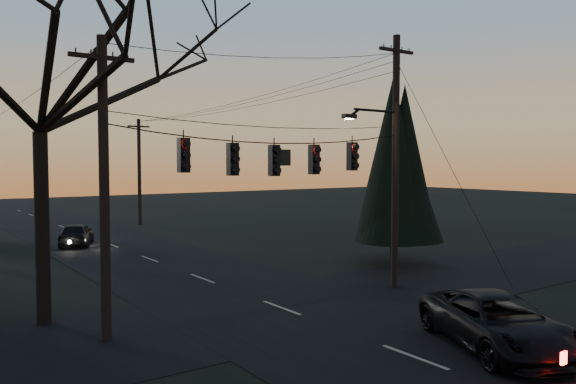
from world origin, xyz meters
TOP-DOWN VIEW (x-y plane):
  - main_road at (0.00, 20.00)m, footprint 8.00×120.00m
  - cross_road at (0.00, 10.00)m, footprint 60.00×7.00m
  - utility_pole_right at (5.50, 10.00)m, footprint 5.00×0.30m
  - utility_pole_left at (-6.00, 10.00)m, footprint 1.80×0.30m
  - utility_pole_far_r at (5.50, 38.00)m, footprint 1.80×0.30m
  - span_signal_assembly at (-0.24, 10.00)m, footprint 11.50×0.44m
  - bare_tree_left at (-7.08, 12.73)m, footprint 10.26×10.26m
  - evergreen_right at (9.74, 14.14)m, footprint 3.85×3.85m
  - suv_near at (2.28, 3.14)m, footprint 4.35×5.78m
  - sedan_oncoming_a at (-1.83, 29.00)m, footprint 3.14×4.42m

SIDE VIEW (x-z plane):
  - utility_pole_right at x=5.50m, z-range -5.00..5.00m
  - utility_pole_left at x=-6.00m, z-range -4.25..4.25m
  - utility_pole_far_r at x=5.50m, z-range -4.25..4.25m
  - cross_road at x=0.00m, z-range 0.00..0.02m
  - main_road at x=0.00m, z-range 0.00..0.02m
  - sedan_oncoming_a at x=-1.83m, z-range 0.00..1.40m
  - suv_near at x=2.28m, z-range 0.00..1.46m
  - evergreen_right at x=9.74m, z-range 0.59..9.05m
  - span_signal_assembly at x=-0.24m, z-range 4.33..6.01m
  - bare_tree_left at x=-7.08m, z-range 2.37..14.27m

